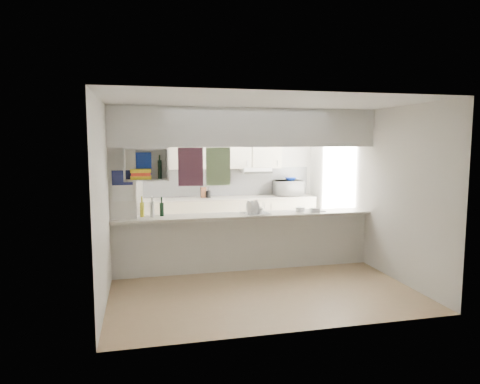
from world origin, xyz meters
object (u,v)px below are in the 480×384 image
object	(u,v)px
bowl	(291,179)
dish_rack	(255,208)
wine_bottles	(147,209)
microwave	(288,188)

from	to	relation	value
bowl	dish_rack	xyz separation A→B (m)	(-1.37, -2.15, -0.27)
wine_bottles	microwave	bearing A→B (deg)	34.34
dish_rack	microwave	bearing A→B (deg)	49.16
bowl	dish_rack	world-z (taller)	bowl
microwave	wine_bottles	size ratio (longest dim) A/B	1.15
dish_rack	wine_bottles	bearing A→B (deg)	167.89
microwave	wine_bottles	world-z (taller)	wine_bottles
microwave	bowl	distance (m)	0.20
dish_rack	wine_bottles	world-z (taller)	wine_bottles
microwave	bowl	xyz separation A→B (m)	(0.05, -0.01, 0.20)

